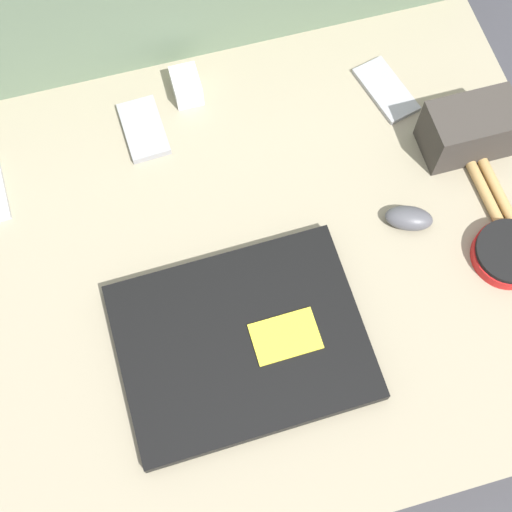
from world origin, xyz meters
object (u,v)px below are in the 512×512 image
Objects in this scene: speaker_puck at (508,254)px; camera_pouch at (469,129)px; laptop at (242,342)px; phone_black at (386,90)px; phone_silver at (144,129)px; computer_mouse at (408,217)px; charger_brick at (186,86)px.

camera_pouch reaches higher than speaker_puck.
phone_black is at bearing 44.84° from laptop.
phone_silver is (-0.46, 0.35, -0.01)m from speaker_puck.
phone_silver is at bearing 161.60° from phone_black.
computer_mouse reaches higher than laptop.
speaker_puck reaches higher than phone_black.
laptop is at bearing -176.63° from speaker_puck.
laptop is 0.47m from phone_black.
charger_brick is (-0.39, 0.20, -0.02)m from camera_pouch.
speaker_puck is at bearing -91.28° from phone_black.
phone_silver is at bearing 161.77° from camera_pouch.
camera_pouch is (0.01, 0.19, 0.03)m from speaker_puck.
camera_pouch is (0.08, -0.12, 0.04)m from phone_black.
phone_black is 2.16× the size of charger_brick.
speaker_puck is 0.94× the size of phone_silver.
phone_silver is 1.88× the size of charger_brick.
laptop is 0.46m from camera_pouch.
computer_mouse is 0.60× the size of camera_pouch.
computer_mouse is 0.23m from phone_black.
speaker_puck is 0.57m from phone_silver.
computer_mouse is 0.43m from phone_silver.
phone_black is at bearing 123.16° from camera_pouch.
charger_brick is (-0.38, 0.40, 0.01)m from speaker_puck.
camera_pouch is 2.28× the size of charger_brick.
phone_black is (0.39, -0.03, -0.00)m from phone_silver.
charger_brick is at bearing 151.26° from phone_black.
laptop is at bearing -134.50° from computer_mouse.
phone_black is 0.15m from camera_pouch.
camera_pouch reaches higher than phone_black.
camera_pouch reaches higher than charger_brick.
phone_black is (-0.07, 0.32, -0.01)m from speaker_puck.
computer_mouse reaches higher than phone_black.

